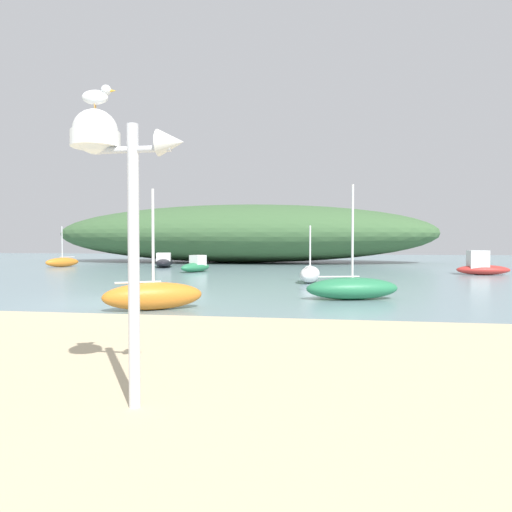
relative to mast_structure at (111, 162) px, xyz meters
name	(u,v)px	position (x,y,z in m)	size (l,w,h in m)	color
ground_plane	(119,302)	(-4.44, 9.41, -2.78)	(120.00, 120.00, 0.00)	gray
distant_hill	(240,234)	(-6.23, 39.21, -0.01)	(36.89, 12.63, 5.53)	#3D6038
mast_structure	(111,162)	(0.00, 0.00, 0.00)	(1.22, 0.51, 3.13)	silver
seagull_on_radar	(97,96)	(-0.16, 0.00, 0.69)	(0.37, 0.17, 0.25)	orange
motorboat_mid_channel	(481,266)	(11.22, 24.53, -2.28)	(3.10, 1.23, 1.45)	#B72D28
motorboat_west_reach	(164,261)	(-10.40, 29.68, -2.33)	(2.50, 4.39, 1.12)	black
sailboat_inner_mooring	(62,262)	(-18.43, 28.80, -2.40)	(1.99, 2.79, 3.20)	orange
sailboat_far_right	(352,288)	(3.04, 11.33, -2.39)	(3.36, 1.94, 3.88)	#287A4C
sailboat_east_reach	(153,296)	(-2.71, 7.99, -2.37)	(2.86, 2.19, 3.46)	orange
motorboat_near_shore	(196,266)	(-6.28, 24.41, -2.37)	(1.90, 2.72, 1.10)	#287A4C
sailboat_by_sandbar	(310,274)	(1.37, 17.66, -2.37)	(1.21, 2.66, 2.74)	white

